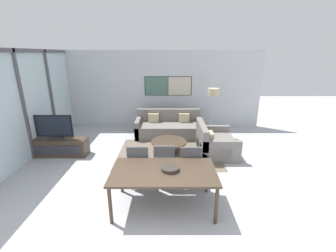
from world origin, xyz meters
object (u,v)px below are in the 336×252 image
Objects in this scene: sofa_main at (170,127)px; television at (55,127)px; fruit_bowl at (171,168)px; coffee_table at (170,144)px; dining_chair_left at (140,163)px; dining_chair_right at (191,164)px; dining_table at (165,174)px; tv_console at (58,147)px; floor_lamp at (214,96)px; sofa_side at (214,144)px; dining_chair_centre at (165,162)px.

television is at bearing -152.35° from sofa_main.
coffee_table is at bearing 90.21° from fruit_bowl.
dining_chair_left is 1.00× the size of dining_chair_right.
dining_table is 0.88m from dining_chair_right.
tv_console is at bearing 143.60° from dining_table.
television is 1.06× the size of dining_chair_right.
television is 3.11m from coffee_table.
fruit_bowl is at bearing -46.93° from dining_chair_left.
dining_chair_right is (0.43, -1.60, 0.23)m from coffee_table.
television is 0.45× the size of sofa_main.
floor_lamp is (2.08, 3.04, 0.87)m from dining_chair_left.
sofa_main is 1.91m from sofa_side.
sofa_side is 1.49× the size of dining_chair_left.
dining_chair_right is (0.43, -3.11, 0.24)m from sofa_main.
dining_chair_left is at bearing -31.47° from tv_console.
fruit_bowl is (-1.24, -2.33, 0.49)m from sofa_side.
dining_table is 0.15m from fruit_bowl.
sofa_side is 0.76× the size of dining_table.
dining_chair_left is at bearing -124.38° from floor_lamp.
dining_chair_right reaches higher than tv_console.
sofa_side is at bearing 41.24° from dining_chair_left.
sofa_side reaches higher than dining_table.
dining_table is at bearing -90.00° from dining_chair_centre.
tv_console is 0.56m from television.
sofa_main is 2.24× the size of coffee_table.
television is at bearing 92.04° from sofa_side.
tv_console is 3.80m from fruit_bowl.
dining_chair_right is at bearing 58.00° from fruit_bowl.
dining_chair_right is (3.49, -1.50, -0.29)m from television.
television is 3.50m from sofa_main.
sofa_main is 3.06m from dining_chair_centre.
television reaches higher than dining_chair_left.
dining_chair_right is at bearing -82.17° from sofa_main.
fruit_bowl is (0.11, 0.01, 0.10)m from dining_table.
coffee_table is (-1.24, -0.06, 0.01)m from sofa_side.
tv_console is at bearing 144.72° from fruit_bowl.
television is 1.06× the size of dining_chair_left.
sofa_side is at bearing -98.19° from floor_lamp.
dining_table is (-0.10, -2.28, 0.38)m from coffee_table.
coffee_table is (3.07, 0.09, 0.05)m from tv_console.
sofa_side is at bearing 49.79° from dining_chair_centre.
floor_lamp is at bearing 68.89° from fruit_bowl.
dining_chair_centre is (-0.10, -3.05, 0.24)m from sofa_main.
dining_chair_right is at bearing -0.69° from dining_chair_left.
fruit_bowl is (0.11, -0.74, 0.25)m from dining_chair_centre.
dining_chair_left is (2.43, -1.49, 0.27)m from tv_console.
coffee_table is at bearing 92.74° from sofa_side.
television reaches higher than fruit_bowl.
dining_table is at bearing -92.56° from coffee_table.
floor_lamp is at bearing 55.62° from dining_chair_left.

